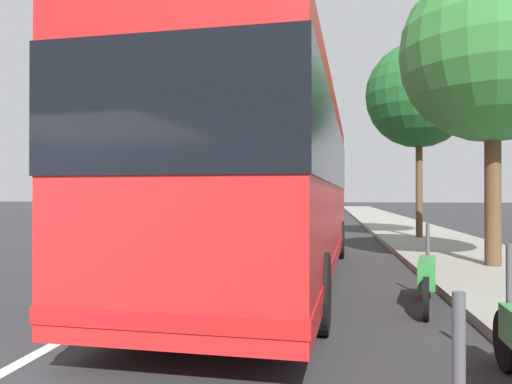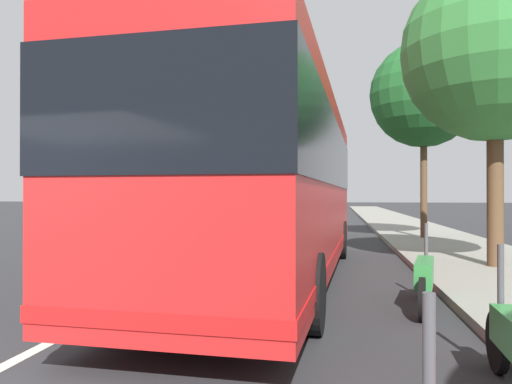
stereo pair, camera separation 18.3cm
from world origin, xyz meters
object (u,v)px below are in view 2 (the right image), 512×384
roadside_tree_mid_block (495,51)px  roadside_tree_far_block (424,95)px  coach_bus (272,179)px  motorcycle_nearest_curb (425,278)px  car_oncoming (268,207)px  car_behind_bus (291,204)px  car_far_distant (258,210)px  car_side_street (300,218)px

roadside_tree_mid_block → roadside_tree_far_block: size_ratio=0.94×
coach_bus → motorcycle_nearest_curb: size_ratio=5.48×
motorcycle_nearest_curb → roadside_tree_far_block: roadside_tree_far_block is taller
car_oncoming → car_behind_bus: 12.56m
roadside_tree_far_block → car_far_distant: bearing=30.9°
coach_bus → roadside_tree_far_block: 10.51m
motorcycle_nearest_curb → roadside_tree_mid_block: (3.78, -2.14, 4.41)m
car_behind_bus → coach_bus: bearing=1.9°
car_behind_bus → roadside_tree_far_block: roadside_tree_far_block is taller
coach_bus → car_far_distant: size_ratio=2.69×
car_far_distant → roadside_tree_far_block: roadside_tree_far_block is taller
car_far_distant → roadside_tree_far_block: size_ratio=0.58×
car_oncoming → coach_bus: bearing=5.2°
coach_bus → roadside_tree_far_block: size_ratio=1.56×
car_behind_bus → roadside_tree_mid_block: bearing=8.6°
car_side_street → roadside_tree_far_block: roadside_tree_far_block is taller
roadside_tree_far_block → car_behind_bus: bearing=13.5°
car_oncoming → car_far_distant: car_oncoming is taller
motorcycle_nearest_curb → roadside_tree_far_block: size_ratio=0.28×
car_far_distant → car_oncoming: bearing=-174.0°
coach_bus → car_far_distant: 23.60m
coach_bus → car_behind_bus: 42.62m
car_side_street → car_oncoming: car_side_street is taller
car_oncoming → car_behind_bus: bearing=173.8°
car_oncoming → car_behind_bus: car_oncoming is taller
car_oncoming → roadside_tree_far_block: (-20.99, -8.76, 4.68)m
car_side_street → car_behind_bus: size_ratio=0.91×
motorcycle_nearest_curb → roadside_tree_mid_block: roadside_tree_mid_block is taller
car_side_street → coach_bus: bearing=-176.2°
car_side_street → roadside_tree_far_block: size_ratio=0.59×
motorcycle_nearest_curb → car_side_street: car_side_street is taller
car_far_distant → car_behind_bus: (19.24, -0.48, 0.02)m
car_behind_bus → roadside_tree_far_block: size_ratio=0.65×
car_oncoming → roadside_tree_far_block: bearing=19.6°
coach_bus → car_side_street: bearing=4.5°
coach_bus → roadside_tree_far_block: bearing=-23.2°
coach_bus → car_oncoming: bearing=11.5°
motorcycle_nearest_curb → car_far_distant: (25.26, 6.69, 0.21)m
coach_bus → car_side_street: (10.32, 0.23, -1.27)m
car_far_distant → coach_bus: bearing=14.3°
motorcycle_nearest_curb → car_behind_bus: (44.51, 6.21, 0.23)m
car_side_street → car_behind_bus: car_side_street is taller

